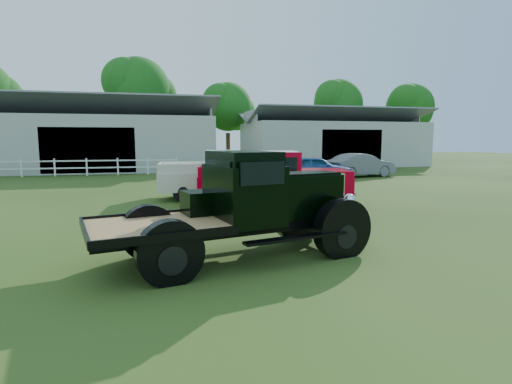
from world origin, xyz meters
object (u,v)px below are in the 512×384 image
object	(u,v)px
vintage_flatbed	(238,205)
misc_car_blue	(317,168)
white_pickup	(221,175)
red_pickup	(274,179)
misc_car_grey	(361,165)

from	to	relation	value
vintage_flatbed	misc_car_blue	size ratio (longest dim) A/B	1.31
white_pickup	misc_car_blue	world-z (taller)	white_pickup
red_pickup	misc_car_blue	size ratio (longest dim) A/B	1.32
vintage_flatbed	red_pickup	size ratio (longest dim) A/B	0.99
misc_car_blue	misc_car_grey	world-z (taller)	misc_car_grey
white_pickup	vintage_flatbed	bearing A→B (deg)	-92.18
misc_car_grey	vintage_flatbed	bearing A→B (deg)	133.60
red_pickup	misc_car_blue	xyz separation A→B (m)	(5.40, 8.98, -0.30)
vintage_flatbed	red_pickup	distance (m)	6.55
vintage_flatbed	misc_car_grey	size ratio (longest dim) A/B	1.20
vintage_flatbed	misc_car_grey	xyz separation A→B (m)	(11.43, 15.97, -0.34)
vintage_flatbed	misc_car_blue	xyz separation A→B (m)	(7.93, 15.02, -0.38)
red_pickup	white_pickup	xyz separation A→B (m)	(-1.55, 2.56, -0.04)
white_pickup	misc_car_grey	size ratio (longest dim) A/B	1.15
vintage_flatbed	misc_car_grey	world-z (taller)	vintage_flatbed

